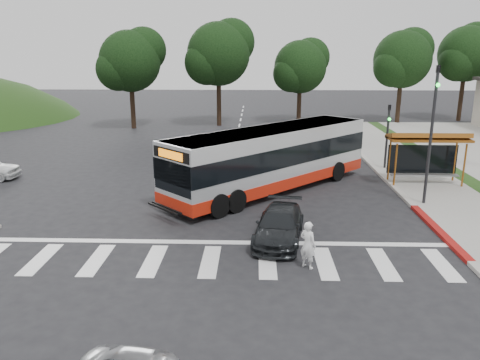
{
  "coord_description": "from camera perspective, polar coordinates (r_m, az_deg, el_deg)",
  "views": [
    {
      "loc": [
        1.52,
        -19.93,
        7.09
      ],
      "look_at": [
        0.89,
        -0.06,
        1.6
      ],
      "focal_mm": 35.0,
      "sensor_mm": 36.0,
      "label": 1
    }
  ],
  "objects": [
    {
      "name": "tree_north_c",
      "position": [
        45.47,
        -13.16,
        14.04
      ],
      "size": [
        6.16,
        5.74,
        9.3
      ],
      "color": "black",
      "rests_on": "ground"
    },
    {
      "name": "bus_shelter",
      "position": [
        27.12,
        21.86,
        4.26
      ],
      "size": [
        4.2,
        1.6,
        2.86
      ],
      "color": "brown",
      "rests_on": "sidewalk_east"
    },
    {
      "name": "sidewalk_east",
      "position": [
        30.32,
        19.98,
        1.08
      ],
      "size": [
        4.0,
        40.0,
        0.12
      ],
      "primitive_type": "cube",
      "color": "gray",
      "rests_on": "ground"
    },
    {
      "name": "tree_ne_a",
      "position": [
        50.16,
        19.27,
        13.81
      ],
      "size": [
        6.16,
        5.74,
        9.3
      ],
      "color": "black",
      "rests_on": "parking_lot"
    },
    {
      "name": "pedestrian",
      "position": [
        15.97,
        8.28,
        -7.83
      ],
      "size": [
        0.71,
        0.69,
        1.65
      ],
      "primitive_type": "imported",
      "rotation": [
        0.0,
        0.0,
        2.42
      ],
      "color": "white",
      "rests_on": "ground"
    },
    {
      "name": "tree_ne_b",
      "position": [
        54.44,
        25.94,
        13.77
      ],
      "size": [
        6.16,
        5.74,
        10.02
      ],
      "color": "black",
      "rests_on": "ground"
    },
    {
      "name": "transit_bus",
      "position": [
        24.38,
        3.89,
        2.46
      ],
      "size": [
        10.82,
        10.92,
        3.26
      ],
      "primitive_type": null,
      "rotation": [
        0.0,
        0.0,
        -0.78
      ],
      "color": "silver",
      "rests_on": "ground"
    },
    {
      "name": "traffic_signal_ne_tall",
      "position": [
        23.12,
        22.39,
        6.29
      ],
      "size": [
        0.18,
        0.37,
        6.5
      ],
      "color": "black",
      "rests_on": "ground"
    },
    {
      "name": "crosswalk_ladder",
      "position": [
        16.6,
        -3.67,
        -9.87
      ],
      "size": [
        18.0,
        2.6,
        0.01
      ],
      "primitive_type": "cube",
      "color": "silver",
      "rests_on": "ground"
    },
    {
      "name": "traffic_signal_ne_short",
      "position": [
        29.91,
        17.56,
        5.85
      ],
      "size": [
        0.18,
        0.37,
        4.0
      ],
      "color": "black",
      "rests_on": "ground"
    },
    {
      "name": "curb_east_red",
      "position": [
        20.66,
        23.04,
        -5.71
      ],
      "size": [
        0.32,
        6.0,
        0.15
      ],
      "primitive_type": "cube",
      "color": "maroon",
      "rests_on": "ground"
    },
    {
      "name": "dark_sedan",
      "position": [
        18.19,
        4.8,
        -5.5
      ],
      "size": [
        2.37,
        4.42,
        1.22
      ],
      "primitive_type": "imported",
      "rotation": [
        0.0,
        0.0,
        -0.17
      ],
      "color": "black",
      "rests_on": "ground"
    },
    {
      "name": "tree_north_b",
      "position": [
        48.23,
        7.44,
        13.62
      ],
      "size": [
        5.72,
        5.33,
        8.43
      ],
      "color": "black",
      "rests_on": "ground"
    },
    {
      "name": "tree_north_a",
      "position": [
        46.13,
        -2.54,
        15.22
      ],
      "size": [
        6.6,
        6.15,
        10.17
      ],
      "color": "black",
      "rests_on": "ground"
    },
    {
      "name": "curb_east",
      "position": [
        29.75,
        16.33,
        1.17
      ],
      "size": [
        0.3,
        40.0,
        0.15
      ],
      "primitive_type": "cube",
      "color": "#9E9991",
      "rests_on": "ground"
    },
    {
      "name": "ground",
      "position": [
        21.21,
        -2.41,
        -4.11
      ],
      "size": [
        140.0,
        140.0,
        0.0
      ],
      "primitive_type": "plane",
      "color": "black",
      "rests_on": "ground"
    }
  ]
}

